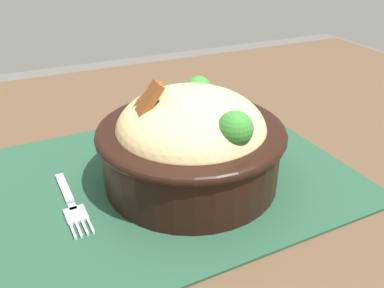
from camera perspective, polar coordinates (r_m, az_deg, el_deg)
The scene contains 4 objects.
table at distance 0.52m, azimuth -3.83°, elevation -12.06°, with size 1.39×0.96×0.75m.
placemat at distance 0.50m, azimuth -3.92°, elevation -4.78°, with size 0.44×0.33×0.00m, color #1E422D.
bowl at distance 0.46m, azimuth -0.00°, elevation 0.34°, with size 0.24×0.24×0.13m.
fork at distance 0.46m, azimuth -16.75°, elevation -8.36°, with size 0.02×0.12×0.00m.
Camera 1 is at (0.13, 0.37, 1.03)m, focal length 37.41 mm.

